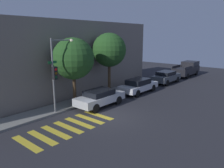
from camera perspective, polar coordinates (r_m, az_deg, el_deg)
ground_plane at (r=15.53m, az=-0.89°, el=-8.65°), size 60.00×60.00×0.00m
sidewalk at (r=18.38m, az=-10.81°, el=-5.22°), size 26.00×1.97×0.14m
building_row at (r=21.23m, az=-18.73°, el=6.15°), size 26.00×6.00×6.96m
crosswalk at (r=14.19m, az=-11.41°, el=-11.01°), size 5.97×2.60×0.00m
traffic_light_pole at (r=16.05m, az=-13.87°, el=4.67°), size 2.28×0.56×5.44m
sedan_near_corner at (r=17.57m, az=-3.16°, el=-3.51°), size 4.35×1.78×1.38m
sedan_middle at (r=21.83m, az=6.96°, el=-0.35°), size 4.63×1.81×1.42m
sedan_far_end at (r=26.90m, az=13.96°, el=1.87°), size 4.44×1.81×1.44m
pickup_truck at (r=32.55m, az=18.96°, el=3.75°), size 5.33×2.01×1.95m
tree_near_corner at (r=17.63m, az=-10.08°, el=6.51°), size 3.32×3.32×5.49m
tree_midblock at (r=20.62m, az=-0.73°, el=8.84°), size 3.17×3.17×5.87m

